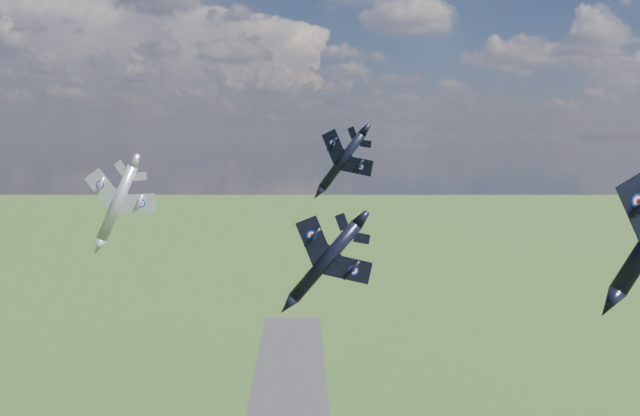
{
  "coord_description": "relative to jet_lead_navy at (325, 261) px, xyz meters",
  "views": [
    {
      "loc": [
        4.72,
        -59.76,
        91.77
      ],
      "look_at": [
        6.95,
        14.33,
        83.36
      ],
      "focal_mm": 35.0,
      "sensor_mm": 36.0,
      "label": 1
    }
  ],
  "objects": [
    {
      "name": "jet_lead_navy",
      "position": [
        0.0,
        0.0,
        0.0
      ],
      "size": [
        12.28,
        16.46,
        9.42
      ],
      "primitive_type": null,
      "rotation": [
        0.0,
        0.69,
        -0.13
      ],
      "color": "black"
    },
    {
      "name": "jet_high_navy",
      "position": [
        3.57,
        26.4,
        10.2
      ],
      "size": [
        15.13,
        17.34,
        8.74
      ],
      "primitive_type": null,
      "rotation": [
        0.0,
        0.66,
        -0.43
      ],
      "color": "black"
    },
    {
      "name": "jet_left_silver",
      "position": [
        -28.64,
        19.54,
        4.65
      ],
      "size": [
        12.04,
        16.03,
        7.69
      ],
      "primitive_type": null,
      "rotation": [
        0.0,
        0.44,
        -0.03
      ],
      "color": "#A3A4AD"
    }
  ]
}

